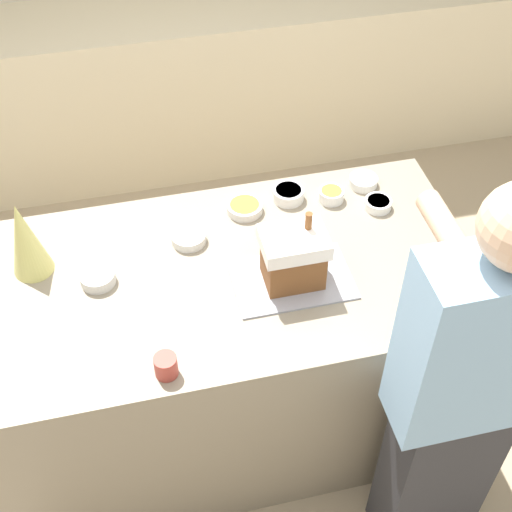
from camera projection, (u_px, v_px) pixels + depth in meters
name	position (u px, v px, depth m)	size (l,w,h in m)	color
ground_plane	(232.00, 412.00, 3.20)	(12.00, 12.00, 0.00)	tan
back_cabinet_block	(163.00, 90.00, 4.16)	(6.00, 0.60, 0.96)	beige
kitchen_island	(229.00, 351.00, 2.87)	(1.81, 0.93, 0.92)	gray
baking_tray	(292.00, 279.00, 2.51)	(0.42, 0.28, 0.01)	#9E9EA8
gingerbread_house	(293.00, 257.00, 2.43)	(0.22, 0.17, 0.27)	brown
decorative_tree	(25.00, 239.00, 2.44)	(0.14, 0.14, 0.30)	#DBD675
candy_bowl_near_tray_right	(189.00, 237.00, 2.64)	(0.13, 0.13, 0.04)	white
candy_bowl_near_tray_left	(245.00, 207.00, 2.75)	(0.14, 0.14, 0.04)	white
candy_bowl_center_rear	(363.00, 181.00, 2.86)	(0.11, 0.11, 0.04)	silver
candy_bowl_front_corner	(378.00, 203.00, 2.77)	(0.11, 0.11, 0.04)	white
candy_bowl_behind_tray	(331.00, 194.00, 2.80)	(0.10, 0.10, 0.05)	white
candy_bowl_beside_tree	(98.00, 277.00, 2.49)	(0.12, 0.12, 0.04)	silver
candy_bowl_far_right	(288.00, 194.00, 2.80)	(0.12, 0.12, 0.05)	white
mug	(166.00, 366.00, 2.21)	(0.07, 0.07, 0.08)	#B24238
person	(461.00, 397.00, 2.20)	(0.46, 0.57, 1.74)	#333338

